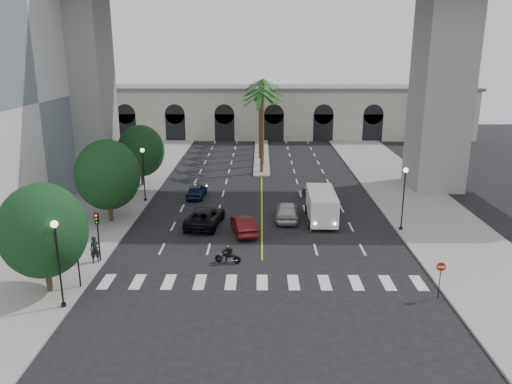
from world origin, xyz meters
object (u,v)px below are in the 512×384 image
car_c (205,217)px  lamp_post_right (404,193)px  lamp_post_left_far (144,170)px  car_b (243,225)px  pedestrian_b (72,217)px  do_not_enter_sign (441,272)px  traffic_signal_far (98,229)px  cargo_van (322,205)px  car_d (318,193)px  car_a (287,211)px  pedestrian_a (95,250)px  car_e (197,191)px  lamp_post_left_near (58,257)px  motorcycle_rider (229,255)px  traffic_signal_near (77,251)px

car_c → lamp_post_right: bearing=-176.9°
lamp_post_left_far → car_c: 9.74m
car_b → pedestrian_b: bearing=-16.0°
pedestrian_b → do_not_enter_sign: do_not_enter_sign is taller
traffic_signal_far → cargo_van: bearing=28.5°
car_d → car_a: bearing=51.1°
traffic_signal_far → pedestrian_a: traffic_signal_far is taller
pedestrian_b → lamp_post_left_far: bearing=92.1°
cargo_van → pedestrian_b: bearing=-173.3°
traffic_signal_far → car_a: bearing=34.6°
car_b → lamp_post_left_far: bearing=-53.1°
car_c → cargo_van: 10.04m
car_e → lamp_post_left_near: bearing=82.3°
lamp_post_left_near → car_c: (6.59, 14.25, -2.44)m
lamp_post_left_near → traffic_signal_far: 6.54m
car_c → car_e: 8.54m
motorcycle_rider → car_c: size_ratio=0.33×
car_d → pedestrian_b: 22.97m
motorcycle_rider → car_d: size_ratio=0.36×
pedestrian_a → lamp_post_left_far: bearing=59.2°
car_b → car_c: size_ratio=0.79×
motorcycle_rider → car_e: size_ratio=0.45×
pedestrian_a → do_not_enter_sign: do_not_enter_sign is taller
car_c → car_e: bearing=-70.7°
car_d → car_e: bearing=-13.1°
cargo_van → do_not_enter_sign: 14.88m
lamp_post_left_near → car_a: (13.58, 15.81, -2.41)m
lamp_post_left_near → pedestrian_a: size_ratio=2.84×
car_a → do_not_enter_sign: size_ratio=2.09×
traffic_signal_far → motorcycle_rider: bearing=0.2°
pedestrian_a → pedestrian_b: (-4.24, 7.21, -0.13)m
car_e → traffic_signal_near: bearing=81.1°
car_a → lamp_post_left_near: bearing=51.9°
lamp_post_left_far → pedestrian_b: (-4.34, -7.62, -2.26)m
lamp_post_left_far → car_d: bearing=3.2°
cargo_van → pedestrian_a: size_ratio=3.28×
lamp_post_left_near → lamp_post_left_far: size_ratio=1.00×
car_a → pedestrian_b: size_ratio=2.92×
traffic_signal_far → cargo_van: traffic_signal_far is taller
traffic_signal_far → motorcycle_rider: size_ratio=2.00×
lamp_post_left_far → pedestrian_a: size_ratio=2.84×
car_a → car_b: 5.03m
car_c → do_not_enter_sign: (15.37, -12.68, 0.88)m
car_c → do_not_enter_sign: bearing=147.9°
traffic_signal_far → car_a: (13.48, 9.31, -1.70)m
car_a → pedestrian_b: 18.09m
cargo_van → pedestrian_b: cargo_van is taller
motorcycle_rider → traffic_signal_far: bearing=-168.9°
car_a → cargo_van: bearing=175.1°
car_d → car_e: size_ratio=1.24×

